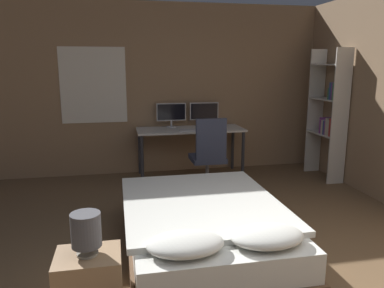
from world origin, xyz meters
name	(u,v)px	position (x,y,z in m)	size (l,w,h in m)	color
wall_back	(189,89)	(-0.02, 4.22, 1.35)	(12.00, 0.08, 2.70)	#8E7051
bed	(204,231)	(-0.46, 1.26, 0.26)	(1.41, 1.99, 0.59)	brown
nightstand	(90,287)	(-1.43, 0.57, 0.25)	(0.44, 0.36, 0.49)	#997551
bedside_lamp	(86,231)	(-1.43, 0.57, 0.67)	(0.20, 0.20, 0.29)	gray
desk	(190,134)	(-0.07, 3.84, 0.68)	(1.67, 0.63, 0.76)	beige
monitor_left	(171,113)	(-0.34, 4.05, 0.99)	(0.47, 0.16, 0.38)	#B7B7BC
monitor_right	(204,112)	(0.20, 4.05, 0.99)	(0.47, 0.16, 0.38)	#B7B7BC
keyboard	(193,130)	(-0.07, 3.62, 0.77)	(0.42, 0.13, 0.02)	#B7B7BC
computer_mouse	(212,129)	(0.22, 3.62, 0.78)	(0.07, 0.05, 0.04)	#B7B7BC
office_chair	(208,162)	(0.03, 3.06, 0.42)	(0.52, 0.52, 1.05)	black
bookshelf	(330,112)	(1.96, 3.27, 1.04)	(0.27, 0.72, 1.98)	beige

